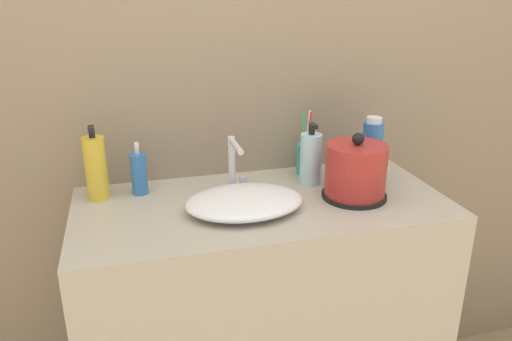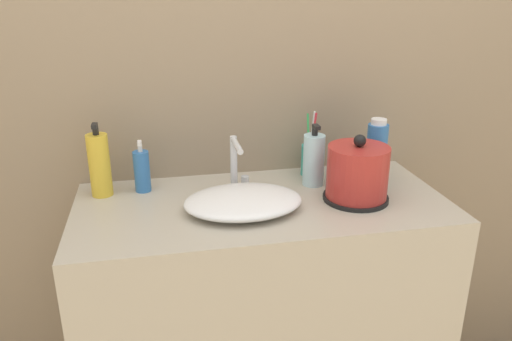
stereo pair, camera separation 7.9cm
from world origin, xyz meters
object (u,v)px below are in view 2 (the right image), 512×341
at_px(hand_cream_bottle, 376,153).
at_px(electric_kettle, 357,175).
at_px(mouthwash_bottle, 314,160).
at_px(toothbrush_cup, 311,159).
at_px(lotion_bottle, 99,165).
at_px(faucet, 236,161).
at_px(shampoo_bottle, 142,171).

bearing_deg(hand_cream_bottle, electric_kettle, -133.82).
bearing_deg(mouthwash_bottle, hand_cream_bottle, -8.16).
height_order(electric_kettle, toothbrush_cup, toothbrush_cup).
distance_m(toothbrush_cup, lotion_bottle, 0.68).
xyz_separation_m(electric_kettle, lotion_bottle, (-0.74, 0.19, 0.02)).
xyz_separation_m(lotion_bottle, hand_cream_bottle, (0.85, -0.08, 0.01)).
xyz_separation_m(faucet, toothbrush_cup, (0.27, 0.09, -0.04)).
xyz_separation_m(toothbrush_cup, lotion_bottle, (-0.67, -0.04, 0.04)).
bearing_deg(shampoo_bottle, lotion_bottle, -176.52).
distance_m(lotion_bottle, hand_cream_bottle, 0.86).
relative_size(faucet, toothbrush_cup, 0.80).
xyz_separation_m(toothbrush_cup, shampoo_bottle, (-0.55, -0.03, 0.01)).
distance_m(shampoo_bottle, hand_cream_bottle, 0.74).
bearing_deg(hand_cream_bottle, faucet, 176.79).
bearing_deg(faucet, hand_cream_bottle, -3.21).
xyz_separation_m(faucet, lotion_bottle, (-0.41, 0.05, 0.00)).
relative_size(lotion_bottle, shampoo_bottle, 1.38).
bearing_deg(hand_cream_bottle, shampoo_bottle, 173.51).
bearing_deg(faucet, shampoo_bottle, 168.49).
relative_size(faucet, shampoo_bottle, 1.05).
relative_size(shampoo_bottle, hand_cream_bottle, 0.77).
distance_m(shampoo_bottle, mouthwash_bottle, 0.54).
relative_size(mouthwash_bottle, hand_cream_bottle, 0.94).
distance_m(faucet, hand_cream_bottle, 0.45).
bearing_deg(toothbrush_cup, shampoo_bottle, -176.72).
xyz_separation_m(toothbrush_cup, hand_cream_bottle, (0.18, -0.11, 0.05)).
relative_size(faucet, lotion_bottle, 0.76).
height_order(faucet, shampoo_bottle, faucet).
height_order(electric_kettle, shampoo_bottle, electric_kettle).
bearing_deg(toothbrush_cup, lotion_bottle, -176.69).
xyz_separation_m(lotion_bottle, mouthwash_bottle, (0.66, -0.05, -0.01)).
relative_size(toothbrush_cup, shampoo_bottle, 1.32).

